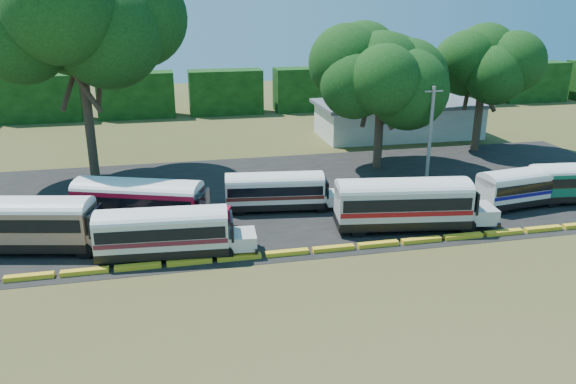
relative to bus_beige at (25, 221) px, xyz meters
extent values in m
plane|color=#394B19|center=(17.33, -5.13, -2.03)|extent=(160.00, 160.00, 0.00)
cube|color=black|center=(18.33, 6.87, -2.02)|extent=(64.00, 24.00, 0.02)
cube|color=yellow|center=(0.83, -4.13, -1.88)|extent=(2.70, 0.45, 0.30)
cube|color=yellow|center=(3.83, -4.13, -1.88)|extent=(2.70, 0.45, 0.30)
cube|color=yellow|center=(6.83, -4.13, -1.88)|extent=(2.70, 0.45, 0.30)
cube|color=yellow|center=(9.83, -4.13, -1.88)|extent=(2.70, 0.45, 0.30)
cube|color=yellow|center=(12.83, -4.13, -1.88)|extent=(2.70, 0.45, 0.30)
cube|color=yellow|center=(15.83, -4.13, -1.88)|extent=(2.70, 0.45, 0.30)
cube|color=yellow|center=(18.83, -4.13, -1.88)|extent=(2.70, 0.45, 0.30)
cube|color=yellow|center=(21.83, -4.13, -1.88)|extent=(2.70, 0.45, 0.30)
cube|color=yellow|center=(24.83, -4.13, -1.88)|extent=(2.70, 0.45, 0.30)
cube|color=yellow|center=(27.83, -4.13, -1.88)|extent=(2.70, 0.45, 0.30)
cube|color=yellow|center=(30.83, -4.13, -1.88)|extent=(2.70, 0.45, 0.30)
cube|color=yellow|center=(33.83, -4.13, -1.88)|extent=(2.70, 0.45, 0.30)
cube|color=silver|center=(35.33, 24.87, -0.23)|extent=(18.00, 8.00, 3.60)
cube|color=#525559|center=(35.33, 24.87, 1.77)|extent=(19.00, 9.00, 0.40)
cube|color=black|center=(-6.67, 42.87, 0.97)|extent=(10.00, 4.00, 6.00)
cube|color=black|center=(5.33, 42.87, 0.97)|extent=(10.00, 4.00, 6.00)
cube|color=black|center=(17.33, 42.87, 0.97)|extent=(10.00, 4.00, 6.00)
cube|color=black|center=(29.33, 42.87, 0.97)|extent=(10.00, 4.00, 6.00)
cube|color=black|center=(41.33, 42.87, 0.97)|extent=(10.00, 4.00, 6.00)
cube|color=black|center=(53.33, 42.87, 0.97)|extent=(10.00, 4.00, 6.00)
cube|color=black|center=(65.33, 42.87, 0.97)|extent=(10.00, 4.00, 6.00)
cylinder|color=black|center=(3.58, -1.97, -1.50)|extent=(1.11, 0.52, 1.07)
cylinder|color=black|center=(4.08, 0.27, -1.50)|extent=(1.11, 0.52, 1.07)
cube|color=black|center=(-0.24, 0.05, -1.34)|extent=(9.14, 4.51, 0.59)
cube|color=#9D7259|center=(-0.24, 0.05, -0.07)|extent=(9.14, 4.51, 1.96)
cube|color=black|center=(-0.24, 0.05, 0.17)|extent=(8.81, 4.49, 0.82)
ellipsoid|color=white|center=(-0.24, 0.05, 0.91)|extent=(9.14, 4.51, 1.20)
cube|color=#9D7259|center=(4.98, -1.10, -1.02)|extent=(2.39, 2.71, 1.02)
cube|color=black|center=(4.32, -0.96, 0.03)|extent=(0.69, 2.44, 1.47)
cube|color=black|center=(5.87, -1.30, -1.44)|extent=(0.75, 2.60, 0.32)
cylinder|color=black|center=(10.29, -0.02, -1.50)|extent=(1.09, 0.64, 1.06)
cylinder|color=black|center=(11.07, 2.10, -1.50)|extent=(1.09, 0.64, 1.06)
cylinder|color=black|center=(3.54, 2.46, -1.50)|extent=(1.09, 0.64, 1.06)
cylinder|color=black|center=(4.33, 4.58, -1.50)|extent=(1.09, 0.64, 1.06)
cube|color=black|center=(6.81, 2.47, -1.35)|extent=(9.04, 5.47, 0.58)
cube|color=maroon|center=(6.81, 2.47, -0.09)|extent=(9.04, 5.47, 1.93)
cube|color=black|center=(6.81, 2.47, 0.14)|extent=(8.74, 5.41, 0.81)
ellipsoid|color=white|center=(6.81, 2.47, 0.87)|extent=(9.04, 5.47, 1.19)
cube|color=maroon|center=(11.77, 0.64, -1.03)|extent=(2.59, 2.84, 1.00)
cube|color=black|center=(11.14, 0.87, 0.00)|extent=(0.99, 2.34, 1.45)
cube|color=black|center=(12.61, 0.33, -1.45)|extent=(1.07, 2.50, 0.32)
cube|color=black|center=(2.79, 3.94, -1.45)|extent=(1.07, 2.50, 0.32)
cylinder|color=black|center=(12.02, -4.12, -1.55)|extent=(0.98, 0.34, 0.96)
cylinder|color=black|center=(12.17, -2.07, -1.55)|extent=(0.98, 0.34, 0.96)
cylinder|color=black|center=(5.50, -3.63, -1.55)|extent=(0.98, 0.34, 0.96)
cylinder|color=black|center=(5.66, -1.58, -1.55)|extent=(0.98, 0.34, 0.96)
cube|color=black|center=(8.36, -2.82, -1.41)|extent=(8.03, 2.98, 0.53)
cube|color=beige|center=(8.36, -2.82, -0.27)|extent=(8.03, 2.98, 1.76)
cube|color=black|center=(8.36, -2.82, -0.06)|extent=(7.72, 3.02, 0.74)
cube|color=maroon|center=(8.36, -2.82, -0.62)|extent=(7.96, 3.02, 0.29)
ellipsoid|color=white|center=(8.36, -2.82, 0.61)|extent=(8.03, 2.98, 1.08)
cube|color=beige|center=(13.15, -3.17, -1.12)|extent=(1.88, 2.24, 0.91)
cube|color=black|center=(12.54, -3.13, -0.18)|extent=(0.31, 2.21, 1.32)
cube|color=black|center=(13.96, -3.24, -1.50)|extent=(0.35, 2.36, 0.29)
cube|color=black|center=(4.48, -2.53, -1.50)|extent=(0.35, 2.36, 0.29)
cylinder|color=black|center=(19.91, 2.45, -1.59)|extent=(0.91, 0.35, 0.89)
cylinder|color=black|center=(20.14, 4.33, -1.59)|extent=(0.91, 0.35, 0.89)
cylinder|color=black|center=(13.92, 3.18, -1.59)|extent=(0.91, 0.35, 0.89)
cylinder|color=black|center=(14.15, 5.06, -1.59)|extent=(0.91, 0.35, 0.89)
cube|color=black|center=(16.59, 3.81, -1.46)|extent=(7.49, 3.08, 0.49)
cube|color=white|center=(16.59, 3.81, -0.40)|extent=(7.49, 3.08, 1.62)
cube|color=black|center=(16.59, 3.81, -0.21)|extent=(7.21, 3.09, 0.68)
cube|color=#511915|center=(16.59, 3.81, -0.73)|extent=(7.42, 3.10, 0.27)
ellipsoid|color=white|center=(16.59, 3.81, 0.41)|extent=(7.49, 3.08, 1.00)
cube|color=white|center=(20.99, 3.27, -1.19)|extent=(1.82, 2.13, 0.84)
cube|color=black|center=(20.44, 3.34, -0.32)|extent=(0.38, 2.04, 1.22)
cube|color=black|center=(21.74, 3.18, -1.54)|extent=(0.42, 2.18, 0.27)
cube|color=black|center=(13.02, 4.24, -1.54)|extent=(0.42, 2.18, 0.27)
cylinder|color=black|center=(28.46, -3.50, -1.48)|extent=(1.13, 0.46, 1.10)
cylinder|color=black|center=(28.80, -1.18, -1.48)|extent=(1.13, 0.46, 1.10)
cylinder|color=black|center=(21.08, -2.44, -1.48)|extent=(1.13, 0.46, 1.10)
cylinder|color=black|center=(21.42, -0.12, -1.48)|extent=(1.13, 0.46, 1.10)
cube|color=black|center=(24.40, -1.73, -1.32)|extent=(9.29, 3.99, 0.60)
cube|color=beige|center=(24.40, -1.73, -0.02)|extent=(9.29, 3.99, 2.01)
cube|color=black|center=(24.40, -1.73, 0.22)|extent=(8.95, 4.01, 0.84)
cube|color=maroon|center=(24.40, -1.73, -0.42)|extent=(9.21, 4.02, 0.33)
ellipsoid|color=white|center=(24.40, -1.73, 0.98)|extent=(9.29, 3.99, 1.23)
cube|color=beige|center=(29.83, -2.51, -0.99)|extent=(2.30, 2.67, 1.04)
cube|color=black|center=(29.14, -2.42, 0.08)|extent=(0.52, 2.52, 1.51)
cube|color=black|center=(30.75, -2.65, -1.43)|extent=(0.58, 2.69, 0.33)
cube|color=black|center=(20.00, -1.10, -1.43)|extent=(0.58, 2.69, 0.33)
cylinder|color=black|center=(39.04, 0.10, -1.58)|extent=(0.93, 0.38, 0.91)
cylinder|color=black|center=(38.78, 2.03, -1.58)|extent=(0.93, 0.38, 0.91)
cylinder|color=black|center=(32.92, -0.73, -1.58)|extent=(0.93, 0.38, 0.91)
cylinder|color=black|center=(32.66, 1.19, -1.58)|extent=(0.93, 0.38, 0.91)
cube|color=black|center=(35.40, 0.59, -1.44)|extent=(7.69, 3.26, 0.50)
cube|color=white|center=(35.40, 0.59, -0.36)|extent=(7.69, 3.26, 1.66)
cube|color=black|center=(35.40, 0.59, -0.16)|extent=(7.40, 3.27, 0.70)
cube|color=#0F0B6E|center=(35.40, 0.59, -0.70)|extent=(7.62, 3.29, 0.27)
ellipsoid|color=white|center=(35.40, 0.59, 0.47)|extent=(7.69, 3.26, 1.02)
cube|color=white|center=(39.90, 1.20, -1.17)|extent=(1.89, 2.20, 0.86)
cube|color=black|center=(39.33, 1.13, -0.28)|extent=(0.42, 2.09, 1.25)
cube|color=black|center=(40.67, 1.31, -1.53)|extent=(0.46, 2.23, 0.27)
cube|color=black|center=(31.75, 0.09, -1.53)|extent=(0.46, 2.23, 0.27)
cylinder|color=black|center=(37.47, -0.20, -1.56)|extent=(0.96, 0.35, 0.94)
cylinder|color=black|center=(37.67, 1.81, -1.56)|extent=(0.96, 0.35, 0.94)
cube|color=black|center=(36.49, 0.91, -1.51)|extent=(0.39, 2.31, 0.28)
cylinder|color=#37281B|center=(2.60, 14.47, 2.75)|extent=(0.80, 0.80, 9.56)
cylinder|color=#37281B|center=(3.82, 14.91, 6.85)|extent=(1.57, 3.32, 5.40)
cylinder|color=#37281B|center=(1.60, 15.30, 6.85)|extent=(2.50, 2.86, 5.40)
cylinder|color=#37281B|center=(2.37, 13.19, 6.85)|extent=(3.39, 1.02, 5.40)
ellipsoid|color=black|center=(2.60, 14.47, 11.78)|extent=(13.06, 13.06, 9.57)
cylinder|color=#37281B|center=(28.31, 13.07, 0.98)|extent=(0.80, 0.80, 6.02)
cylinder|color=#37281B|center=(29.53, 13.51, 3.55)|extent=(1.19, 2.28, 3.48)
cylinder|color=#37281B|center=(27.31, 13.90, 3.55)|extent=(1.79, 2.01, 3.48)
cylinder|color=#37281B|center=(28.08, 11.79, 3.55)|extent=(2.30, 0.83, 3.48)
ellipsoid|color=black|center=(28.31, 13.07, 6.85)|extent=(10.06, 10.06, 7.38)
cylinder|color=#37281B|center=(40.67, 16.77, 1.33)|extent=(0.80, 0.80, 6.73)
cylinder|color=#37281B|center=(41.89, 17.21, 4.21)|extent=(1.26, 2.48, 3.86)
cylinder|color=#37281B|center=(39.67, 17.60, 4.21)|extent=(1.93, 2.18, 3.86)
cylinder|color=#37281B|center=(40.44, 15.49, 4.21)|extent=(2.52, 0.86, 3.86)
ellipsoid|color=black|center=(40.67, 16.77, 7.84)|extent=(8.55, 8.55, 6.27)
cylinder|color=gray|center=(30.78, 7.61, 2.14)|extent=(0.30, 0.30, 8.34)
cube|color=gray|center=(30.78, 7.61, 5.89)|extent=(1.60, 0.12, 0.12)
camera|label=1|loc=(9.09, -35.17, 12.99)|focal=35.00mm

